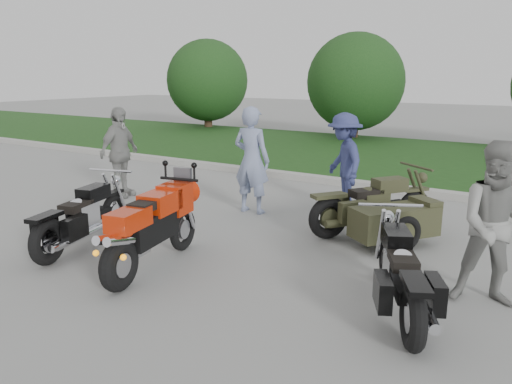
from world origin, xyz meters
The scene contains 13 objects.
ground centered at (0.00, 0.00, 0.00)m, with size 80.00×80.00×0.00m, color gray.
curb centered at (0.00, 6.00, 0.07)m, with size 60.00×0.30×0.15m, color #A2A099.
grass_strip centered at (0.00, 10.15, 0.07)m, with size 60.00×8.00×0.14m, color #26541C.
tree_far_left centered at (-10.00, 13.50, 2.19)m, with size 3.60×3.60×4.00m.
tree_mid_left centered at (-3.00, 13.50, 2.19)m, with size 3.60×3.60×4.00m.
sportbike_red centered at (-0.26, -0.05, 0.60)m, with size 0.68×2.13×1.02m.
cruiser_left centered at (-1.73, -0.01, 0.43)m, with size 0.79×2.16×0.85m.
cruiser_right centered at (2.84, 0.44, 0.43)m, with size 1.12×1.99×0.84m.
cruiser_sidecar centered at (1.87, 2.69, 0.41)m, with size 1.83×2.11×0.87m.
person_stripe centered at (-0.71, 2.98, 0.97)m, with size 0.71×0.47×1.95m, color #808CAE.
person_grey centered at (3.61, 1.26, 0.91)m, with size 0.89×0.69×1.82m, color gray.
person_denim centered at (0.61, 4.10, 0.91)m, with size 1.17×0.67×1.81m, color navy.
person_back centered at (-3.64, 2.51, 0.93)m, with size 1.09×0.45×1.85m, color gray.
Camera 1 is at (4.20, -4.46, 2.50)m, focal length 35.00 mm.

